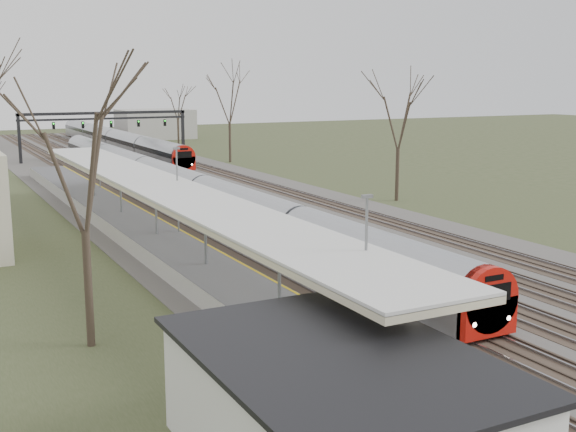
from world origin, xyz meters
The scene contains 10 objects.
track_bed centered at (0.26, 55.00, 0.06)m, with size 24.00×160.00×0.22m.
platform centered at (-9.05, 37.50, 0.50)m, with size 3.50×69.00×1.00m, color #9E9B93.
canopy centered at (-9.05, 32.99, 3.93)m, with size 4.10×50.00×3.11m.
station_building centered at (-12.50, 8.00, 1.60)m, with size 6.00×9.00×3.20m, color silver.
signal_gantry centered at (0.29, 84.99, 4.91)m, with size 21.00×0.59×6.08m.
tree_west_near centered at (-16.00, 20.00, 7.29)m, with size 5.00×5.00×10.30m.
tree_east_far centered at (14.00, 42.00, 7.29)m, with size 5.00×5.00×10.30m.
train_near centered at (-2.50, 50.58, 1.48)m, with size 2.62×75.21×3.05m.
train_far centered at (4.50, 97.45, 1.48)m, with size 2.62×60.21×3.05m.
passenger centered at (-8.39, 9.42, 1.78)m, with size 0.57×0.38×1.57m, color navy.
Camera 1 is at (-21.33, -6.34, 9.90)m, focal length 45.00 mm.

